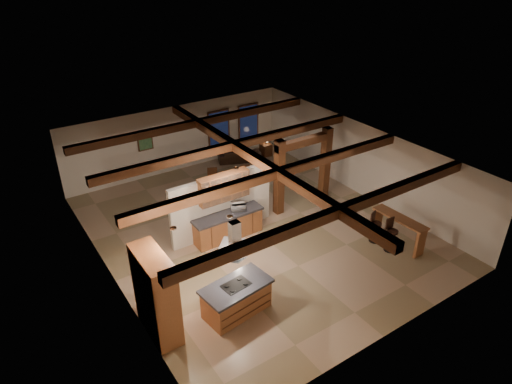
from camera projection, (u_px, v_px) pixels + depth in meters
ground at (255, 230)px, 16.08m from camera, size 12.00×12.00×0.00m
room_walls at (254, 185)px, 15.23m from camera, size 12.00×12.00×12.00m
ceiling_beams at (254, 158)px, 14.76m from camera, size 10.00×12.00×0.28m
timber_posts at (303, 163)px, 16.82m from camera, size 2.50×0.30×2.90m
partition_wall at (222, 205)px, 15.43m from camera, size 3.80×0.18×2.20m
pantry_cabinet at (156, 295)px, 11.33m from camera, size 0.67×1.60×2.40m
back_counter at (228, 225)px, 15.45m from camera, size 2.50×0.66×0.94m
upper_display_cabinet at (224, 187)px, 14.93m from camera, size 1.80×0.36×0.95m
range_hood at (235, 259)px, 11.66m from camera, size 1.10×1.10×1.40m
back_windows at (234, 125)px, 21.06m from camera, size 2.70×0.07×1.70m
framed_art at (145, 141)px, 18.87m from camera, size 0.65×0.05×0.85m
recessed_cans at (215, 202)px, 12.06m from camera, size 3.16×2.46×0.03m
kitchen_island at (236, 298)px, 12.28m from camera, size 2.00×1.23×0.94m
dining_table at (230, 190)px, 18.05m from camera, size 1.78×1.04×0.61m
sofa at (240, 155)px, 21.06m from camera, size 2.10×1.47×0.57m
microwave at (238, 207)px, 15.36m from camera, size 0.56×0.48×0.26m
bar_counter at (399, 226)px, 15.02m from camera, size 0.58×1.96×1.02m
side_table at (266, 150)px, 21.59m from camera, size 0.46×0.46×0.57m
table_lamp at (266, 140)px, 21.35m from camera, size 0.26×0.26×0.30m
bar_stool_a at (391, 235)px, 14.77m from camera, size 0.40×0.40×1.15m
bar_stool_b at (375, 227)px, 15.23m from camera, size 0.40×0.41×1.08m
dining_chairs at (230, 184)px, 17.93m from camera, size 2.23×2.23×1.11m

